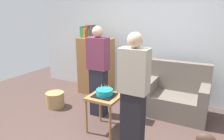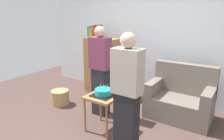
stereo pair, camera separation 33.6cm
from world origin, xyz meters
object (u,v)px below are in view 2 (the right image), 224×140
(couch, at_px, (180,99))
(bookshelf, at_px, (102,65))
(person_blowing_candles, at_px, (100,71))
(wicker_basket, at_px, (60,97))
(side_table, at_px, (103,101))
(person_holding_cake, at_px, (127,97))
(birthday_cake, at_px, (103,92))

(couch, distance_m, bookshelf, 1.92)
(person_blowing_candles, height_order, wicker_basket, person_blowing_candles)
(side_table, bearing_deg, person_holding_cake, -28.76)
(person_blowing_candles, relative_size, person_holding_cake, 1.00)
(side_table, height_order, person_blowing_candles, person_blowing_candles)
(side_table, xyz_separation_m, person_blowing_candles, (-0.36, 0.42, 0.33))
(bookshelf, distance_m, person_holding_cake, 2.28)
(couch, distance_m, person_holding_cake, 1.55)
(person_blowing_candles, xyz_separation_m, person_holding_cake, (0.97, -0.75, 0.00))
(birthday_cake, height_order, person_blowing_candles, person_blowing_candles)
(birthday_cake, height_order, wicker_basket, birthday_cake)
(bookshelf, relative_size, birthday_cake, 4.97)
(couch, height_order, wicker_basket, couch)
(couch, distance_m, person_blowing_candles, 1.52)
(birthday_cake, xyz_separation_m, wicker_basket, (-1.32, 0.29, -0.49))
(bookshelf, relative_size, wicker_basket, 4.42)
(person_holding_cake, bearing_deg, person_blowing_candles, -48.66)
(person_holding_cake, bearing_deg, birthday_cake, -39.63)
(side_table, relative_size, wicker_basket, 1.65)
(couch, height_order, person_holding_cake, person_holding_cake)
(birthday_cake, bearing_deg, bookshelf, 126.89)
(couch, relative_size, person_holding_cake, 0.67)
(person_blowing_candles, bearing_deg, side_table, -48.60)
(couch, bearing_deg, person_holding_cake, -101.37)
(bookshelf, bearing_deg, birthday_cake, -53.11)
(person_blowing_candles, bearing_deg, couch, 29.23)
(couch, relative_size, person_blowing_candles, 0.67)
(couch, relative_size, wicker_basket, 3.06)
(couch, height_order, bookshelf, bookshelf)
(bookshelf, height_order, wicker_basket, bookshelf)
(side_table, relative_size, person_blowing_candles, 0.36)
(birthday_cake, relative_size, wicker_basket, 0.89)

